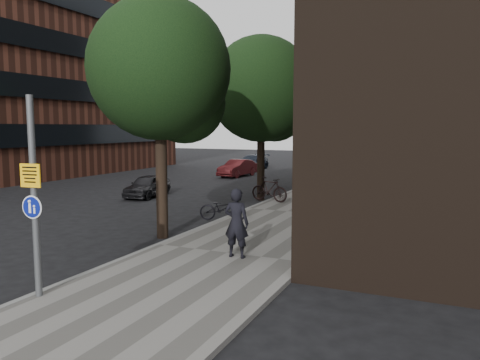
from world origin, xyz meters
The scene contains 15 objects.
ground centered at (0.00, 0.00, 0.00)m, with size 120.00×120.00×0.00m, color black.
sidewalk centered at (0.25, 10.00, 0.06)m, with size 4.50×60.00×0.12m, color slate.
curb_edge centered at (-2.00, 10.00, 0.07)m, with size 0.15×60.00×0.13m, color slate.
street_tree_near centered at (-2.53, 4.64, 5.11)m, with size 4.40×4.40×7.50m.
street_tree_mid centered at (-2.53, 13.14, 5.11)m, with size 5.00×5.00×7.80m.
street_tree_far centered at (-2.53, 22.14, 5.11)m, with size 5.00×5.00×7.80m.
signpost centered at (-1.80, -1.18, 2.15)m, with size 0.46×0.13×4.02m.
pedestrian centered at (0.67, 3.03, 1.03)m, with size 0.67×0.44×1.83m, color black.
parked_bike_facade_near centered at (1.90, 9.55, 0.61)m, with size 0.66×1.88×0.99m, color black.
parked_bike_facade_far centered at (0.63, 12.38, 0.60)m, with size 0.45×1.58×0.95m, color black.
parked_bike_curb_near centered at (-1.80, 7.23, 0.57)m, with size 0.60×1.72×0.90m, color black.
parked_bike_curb_far centered at (-1.80, 12.04, 0.68)m, with size 0.53×1.86×1.12m, color black.
parked_car_near centered at (-8.22, 11.62, 0.56)m, with size 1.33×3.30×1.12m, color black.
parked_car_mid centered at (-8.10, 22.40, 0.60)m, with size 1.28×3.67×1.21m, color #4F1618.
parked_car_far centered at (-9.32, 27.97, 0.61)m, with size 1.72×4.22×1.22m, color black.
Camera 1 is at (5.65, -7.85, 3.52)m, focal length 35.00 mm.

